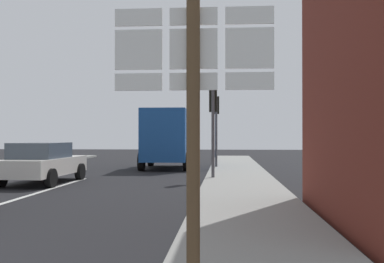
% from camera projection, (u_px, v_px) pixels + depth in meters
% --- Properties ---
extents(ground_plane, '(80.00, 80.00, 0.00)m').
position_uv_depth(ground_plane, '(67.00, 184.00, 15.73)').
color(ground_plane, black).
extents(sidewalk_right, '(2.60, 44.00, 0.14)m').
position_uv_depth(sidewalk_right, '(243.00, 191.00, 13.28)').
color(sidewalk_right, gray).
rests_on(sidewalk_right, ground).
extents(lane_centre_stripe, '(0.16, 12.00, 0.01)m').
position_uv_depth(lane_centre_stripe, '(13.00, 200.00, 11.75)').
color(lane_centre_stripe, silver).
rests_on(lane_centre_stripe, ground).
extents(sedan_far, '(2.07, 4.25, 1.47)m').
position_uv_depth(sedan_far, '(43.00, 162.00, 15.99)').
color(sedan_far, beige).
rests_on(sedan_far, ground).
extents(delivery_truck, '(2.62, 5.07, 3.05)m').
position_uv_depth(delivery_truck, '(167.00, 137.00, 23.25)').
color(delivery_truck, '#19478C').
rests_on(delivery_truck, ground).
extents(route_sign_post, '(1.66, 0.14, 3.20)m').
position_uv_depth(route_sign_post, '(193.00, 108.00, 4.58)').
color(route_sign_post, brown).
rests_on(route_sign_post, ground).
extents(traffic_light_far_right, '(0.30, 0.49, 3.75)m').
position_uv_depth(traffic_light_far_right, '(216.00, 115.00, 22.93)').
color(traffic_light_far_right, '#47474C').
rests_on(traffic_light_far_right, ground).
extents(traffic_light_near_right, '(0.30, 0.49, 3.53)m').
position_uv_depth(traffic_light_near_right, '(213.00, 112.00, 17.02)').
color(traffic_light_near_right, '#47474C').
rests_on(traffic_light_near_right, ground).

